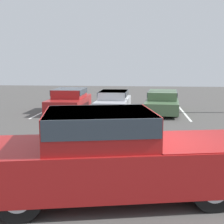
{
  "coord_description": "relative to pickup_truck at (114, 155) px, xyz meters",
  "views": [
    {
      "loc": [
        -0.03,
        -6.6,
        2.84
      ],
      "look_at": [
        -1.09,
        4.75,
        1.0
      ],
      "focal_mm": 50.0,
      "sensor_mm": 36.0,
      "label": 1
    }
  ],
  "objects": [
    {
      "name": "stall_stripe_c",
      "position": [
        0.31,
        11.25,
        -0.92
      ],
      "size": [
        0.12,
        5.15,
        0.01
      ],
      "primitive_type": "cube",
      "color": "white",
      "rests_on": "ground_plane"
    },
    {
      "name": "stall_stripe_d",
      "position": [
        2.97,
        11.25,
        -0.92
      ],
      "size": [
        0.12,
        5.15,
        0.01
      ],
      "primitive_type": "cube",
      "color": "white",
      "rests_on": "ground_plane"
    },
    {
      "name": "stall_stripe_a",
      "position": [
        -5.03,
        11.25,
        -0.92
      ],
      "size": [
        0.12,
        5.15,
        0.01
      ],
      "primitive_type": "cube",
      "color": "white",
      "rests_on": "ground_plane"
    },
    {
      "name": "stall_stripe_b",
      "position": [
        -2.36,
        11.25,
        -0.92
      ],
      "size": [
        0.12,
        5.15,
        0.01
      ],
      "primitive_type": "cube",
      "color": "white",
      "rests_on": "ground_plane"
    },
    {
      "name": "parked_sedan_b",
      "position": [
        -1.02,
        11.48,
        -0.29
      ],
      "size": [
        1.85,
        4.28,
        1.18
      ],
      "rotation": [
        0.0,
        0.0,
        -1.61
      ],
      "color": "#B7BABF",
      "rests_on": "ground_plane"
    },
    {
      "name": "pickup_truck",
      "position": [
        0.0,
        0.0,
        0.0
      ],
      "size": [
        6.36,
        3.16,
        1.85
      ],
      "rotation": [
        0.0,
        0.0,
        0.2
      ],
      "color": "#A51919",
      "rests_on": "ground_plane"
    },
    {
      "name": "parked_sedan_a",
      "position": [
        -3.57,
        11.34,
        -0.23
      ],
      "size": [
        1.84,
        4.46,
        1.3
      ],
      "rotation": [
        0.0,
        0.0,
        -1.57
      ],
      "color": "maroon",
      "rests_on": "ground_plane"
    },
    {
      "name": "ground_plane",
      "position": [
        0.57,
        0.34,
        -0.92
      ],
      "size": [
        60.0,
        60.0,
        0.0
      ],
      "primitive_type": "plane",
      "color": "#4C4947"
    },
    {
      "name": "parked_sedan_c",
      "position": [
        1.76,
        11.37,
        -0.27
      ],
      "size": [
        2.15,
        4.7,
        1.22
      ],
      "rotation": [
        0.0,
        0.0,
        -1.66
      ],
      "color": "#4C6B47",
      "rests_on": "ground_plane"
    }
  ]
}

